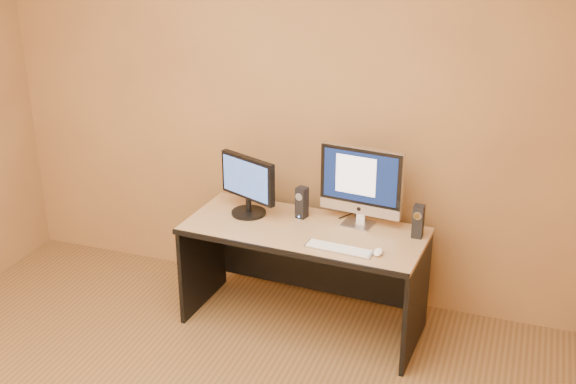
# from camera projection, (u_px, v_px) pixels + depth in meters

# --- Properties ---
(walls) EXTENTS (4.00, 4.00, 2.60)m
(walls) POSITION_uv_depth(u_px,v_px,m) (118.00, 232.00, 2.89)
(walls) COLOR olive
(walls) RESTS_ON ground
(desk) EXTENTS (1.49, 0.72, 0.67)m
(desk) POSITION_uv_depth(u_px,v_px,m) (303.00, 278.00, 4.49)
(desk) COLOR tan
(desk) RESTS_ON ground
(imac) EXTENTS (0.54, 0.25, 0.50)m
(imac) POSITION_uv_depth(u_px,v_px,m) (359.00, 187.00, 4.32)
(imac) COLOR #B5B4B9
(imac) RESTS_ON desk
(second_monitor) EXTENTS (0.49, 0.37, 0.38)m
(second_monitor) POSITION_uv_depth(u_px,v_px,m) (248.00, 186.00, 4.49)
(second_monitor) COLOR black
(second_monitor) RESTS_ON desk
(speaker_left) EXTENTS (0.08, 0.08, 0.20)m
(speaker_left) POSITION_uv_depth(u_px,v_px,m) (302.00, 203.00, 4.48)
(speaker_left) COLOR black
(speaker_left) RESTS_ON desk
(speaker_right) EXTENTS (0.06, 0.07, 0.20)m
(speaker_right) POSITION_uv_depth(u_px,v_px,m) (418.00, 221.00, 4.23)
(speaker_right) COLOR black
(speaker_right) RESTS_ON desk
(keyboard) EXTENTS (0.40, 0.14, 0.02)m
(keyboard) POSITION_uv_depth(u_px,v_px,m) (339.00, 249.00, 4.10)
(keyboard) COLOR #B4B4B8
(keyboard) RESTS_ON desk
(mouse) EXTENTS (0.05, 0.09, 0.03)m
(mouse) POSITION_uv_depth(u_px,v_px,m) (378.00, 252.00, 4.05)
(mouse) COLOR white
(mouse) RESTS_ON desk
(cable_a) EXTENTS (0.07, 0.19, 0.01)m
(cable_a) POSITION_uv_depth(u_px,v_px,m) (356.00, 216.00, 4.53)
(cable_a) COLOR black
(cable_a) RESTS_ON desk
(cable_b) EXTENTS (0.09, 0.15, 0.01)m
(cable_b) POSITION_uv_depth(u_px,v_px,m) (348.00, 215.00, 4.54)
(cable_b) COLOR black
(cable_b) RESTS_ON desk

